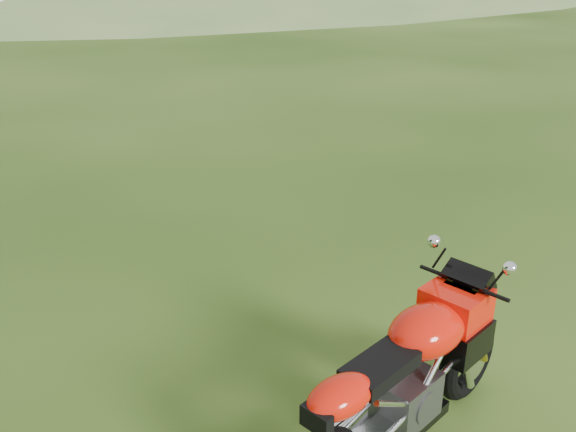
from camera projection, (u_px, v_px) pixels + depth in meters
ground at (329, 301)px, 5.61m from camera, size 120.00×120.00×0.00m
sport_motorcycle at (407, 371)px, 3.75m from camera, size 2.03×0.71×1.19m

